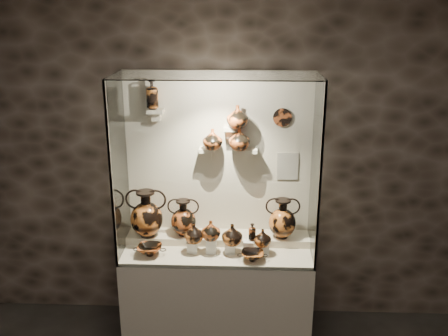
# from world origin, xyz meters

# --- Properties ---
(wall_back) EXTENTS (5.00, 0.02, 3.20)m
(wall_back) POSITION_xyz_m (0.00, 2.50, 1.60)
(wall_back) COLOR black
(wall_back) RESTS_ON ground
(plinth) EXTENTS (1.70, 0.60, 0.80)m
(plinth) POSITION_xyz_m (0.00, 2.18, 0.40)
(plinth) COLOR beige
(plinth) RESTS_ON floor
(front_tier) EXTENTS (1.68, 0.58, 0.03)m
(front_tier) POSITION_xyz_m (0.00, 2.18, 0.82)
(front_tier) COLOR beige
(front_tier) RESTS_ON plinth
(rear_tier) EXTENTS (1.70, 0.25, 0.10)m
(rear_tier) POSITION_xyz_m (0.00, 2.35, 0.85)
(rear_tier) COLOR beige
(rear_tier) RESTS_ON plinth
(back_panel) EXTENTS (1.70, 0.03, 1.60)m
(back_panel) POSITION_xyz_m (0.00, 2.50, 1.60)
(back_panel) COLOR beige
(back_panel) RESTS_ON plinth
(glass_front) EXTENTS (1.70, 0.01, 1.60)m
(glass_front) POSITION_xyz_m (0.00, 1.88, 1.60)
(glass_front) COLOR white
(glass_front) RESTS_ON plinth
(glass_left) EXTENTS (0.01, 0.60, 1.60)m
(glass_left) POSITION_xyz_m (-0.85, 2.18, 1.60)
(glass_left) COLOR white
(glass_left) RESTS_ON plinth
(glass_right) EXTENTS (0.01, 0.60, 1.60)m
(glass_right) POSITION_xyz_m (0.85, 2.18, 1.60)
(glass_right) COLOR white
(glass_right) RESTS_ON plinth
(glass_top) EXTENTS (1.70, 0.60, 0.01)m
(glass_top) POSITION_xyz_m (0.00, 2.18, 2.40)
(glass_top) COLOR white
(glass_top) RESTS_ON back_panel
(frame_post_left) EXTENTS (0.02, 0.02, 1.60)m
(frame_post_left) POSITION_xyz_m (-0.84, 1.89, 1.60)
(frame_post_left) COLOR gray
(frame_post_left) RESTS_ON plinth
(frame_post_right) EXTENTS (0.02, 0.02, 1.60)m
(frame_post_right) POSITION_xyz_m (0.84, 1.89, 1.60)
(frame_post_right) COLOR gray
(frame_post_right) RESTS_ON plinth
(pedestal_a) EXTENTS (0.09, 0.09, 0.10)m
(pedestal_a) POSITION_xyz_m (-0.22, 2.13, 0.88)
(pedestal_a) COLOR silver
(pedestal_a) RESTS_ON front_tier
(pedestal_b) EXTENTS (0.09, 0.09, 0.13)m
(pedestal_b) POSITION_xyz_m (-0.05, 2.13, 0.90)
(pedestal_b) COLOR silver
(pedestal_b) RESTS_ON front_tier
(pedestal_c) EXTENTS (0.09, 0.09, 0.09)m
(pedestal_c) POSITION_xyz_m (0.12, 2.13, 0.88)
(pedestal_c) COLOR silver
(pedestal_c) RESTS_ON front_tier
(pedestal_d) EXTENTS (0.09, 0.09, 0.12)m
(pedestal_d) POSITION_xyz_m (0.28, 2.13, 0.89)
(pedestal_d) COLOR silver
(pedestal_d) RESTS_ON front_tier
(pedestal_e) EXTENTS (0.09, 0.09, 0.08)m
(pedestal_e) POSITION_xyz_m (0.42, 2.13, 0.87)
(pedestal_e) COLOR silver
(pedestal_e) RESTS_ON front_tier
(bracket_ul) EXTENTS (0.14, 0.12, 0.04)m
(bracket_ul) POSITION_xyz_m (-0.55, 2.42, 2.05)
(bracket_ul) COLOR beige
(bracket_ul) RESTS_ON back_panel
(bracket_ca) EXTENTS (0.14, 0.12, 0.04)m
(bracket_ca) POSITION_xyz_m (-0.10, 2.42, 1.70)
(bracket_ca) COLOR beige
(bracket_ca) RESTS_ON back_panel
(bracket_cb) EXTENTS (0.10, 0.12, 0.04)m
(bracket_cb) POSITION_xyz_m (0.10, 2.42, 1.90)
(bracket_cb) COLOR beige
(bracket_cb) RESTS_ON back_panel
(bracket_cc) EXTENTS (0.14, 0.12, 0.04)m
(bracket_cc) POSITION_xyz_m (0.28, 2.42, 1.70)
(bracket_cc) COLOR beige
(bracket_cc) RESTS_ON back_panel
(amphora_left) EXTENTS (0.47, 0.47, 0.45)m
(amphora_left) POSITION_xyz_m (-0.65, 2.29, 1.12)
(amphora_left) COLOR #BC6124
(amphora_left) RESTS_ON rear_tier
(amphora_mid) EXTENTS (0.29, 0.29, 0.35)m
(amphora_mid) POSITION_xyz_m (-0.32, 2.33, 1.07)
(amphora_mid) COLOR #AC4C1E
(amphora_mid) RESTS_ON rear_tier
(amphora_right) EXTENTS (0.34, 0.34, 0.37)m
(amphora_right) POSITION_xyz_m (0.59, 2.32, 1.09)
(amphora_right) COLOR #BC6124
(amphora_right) RESTS_ON rear_tier
(jug_a) EXTENTS (0.18, 0.18, 0.18)m
(jug_a) POSITION_xyz_m (-0.20, 2.12, 1.02)
(jug_a) COLOR #BC6124
(jug_a) RESTS_ON pedestal_a
(jug_b) EXTENTS (0.19, 0.19, 0.18)m
(jug_b) POSITION_xyz_m (-0.05, 2.12, 1.05)
(jug_b) COLOR #AC4C1E
(jug_b) RESTS_ON pedestal_b
(jug_c) EXTENTS (0.19, 0.19, 0.19)m
(jug_c) POSITION_xyz_m (0.14, 2.11, 1.02)
(jug_c) COLOR #BC6124
(jug_c) RESTS_ON pedestal_c
(jug_e) EXTENTS (0.16, 0.16, 0.16)m
(jug_e) POSITION_xyz_m (0.41, 2.11, 0.99)
(jug_e) COLOR #BC6124
(jug_e) RESTS_ON pedestal_e
(lekythos_small) EXTENTS (0.08, 0.08, 0.18)m
(lekythos_small) POSITION_xyz_m (0.31, 2.15, 1.04)
(lekythos_small) COLOR #AC4C1E
(lekythos_small) RESTS_ON pedestal_d
(kylix_left) EXTENTS (0.34, 0.32, 0.11)m
(kylix_left) POSITION_xyz_m (-0.59, 2.05, 0.89)
(kylix_left) COLOR #AC4C1E
(kylix_left) RESTS_ON front_tier
(kylix_right) EXTENTS (0.29, 0.26, 0.10)m
(kylix_right) POSITION_xyz_m (0.32, 2.00, 0.88)
(kylix_right) COLOR #BC6124
(kylix_right) RESTS_ON front_tier
(lekythos_tall) EXTENTS (0.15, 0.15, 0.29)m
(lekythos_tall) POSITION_xyz_m (-0.57, 2.41, 2.21)
(lekythos_tall) COLOR #BC6124
(lekythos_tall) RESTS_ON bracket_ul
(ovoid_vase_a) EXTENTS (0.23, 0.23, 0.18)m
(ovoid_vase_a) POSITION_xyz_m (-0.05, 2.38, 1.81)
(ovoid_vase_a) COLOR #AC4C1E
(ovoid_vase_a) RESTS_ON bracket_ca
(ovoid_vase_b) EXTENTS (0.23, 0.23, 0.20)m
(ovoid_vase_b) POSITION_xyz_m (0.17, 2.37, 2.02)
(ovoid_vase_b) COLOR #AC4C1E
(ovoid_vase_b) RESTS_ON bracket_cb
(ovoid_vase_c) EXTENTS (0.22, 0.22, 0.20)m
(ovoid_vase_c) POSITION_xyz_m (0.19, 2.38, 1.82)
(ovoid_vase_c) COLOR #AC4C1E
(ovoid_vase_c) RESTS_ON bracket_cc
(wall_plate) EXTENTS (0.17, 0.02, 0.17)m
(wall_plate) POSITION_xyz_m (0.57, 2.47, 1.99)
(wall_plate) COLOR #96421D
(wall_plate) RESTS_ON back_panel
(info_placard) EXTENTS (0.19, 0.01, 0.26)m
(info_placard) POSITION_xyz_m (0.63, 2.47, 1.54)
(info_placard) COLOR beige
(info_placard) RESTS_ON back_panel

